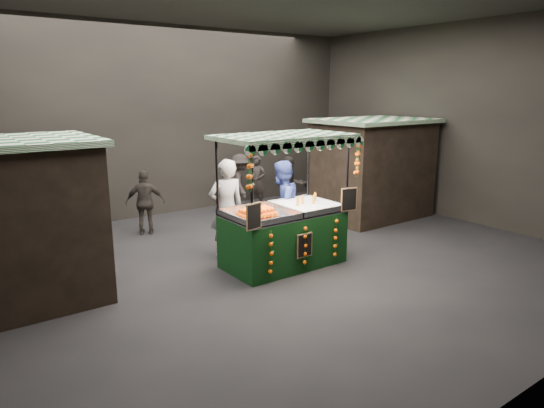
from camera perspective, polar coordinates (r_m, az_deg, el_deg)
ground at (r=9.51m, az=-0.21°, el=-7.14°), size 12.00×12.00×0.00m
market_hall at (r=8.92m, az=-0.22°, el=13.69°), size 12.10×10.10×5.05m
neighbour_stall_left at (r=8.52m, az=-29.43°, el=-2.10°), size 3.00×2.20×2.60m
neighbour_stall_right at (r=13.14m, az=11.68°, el=4.19°), size 3.00×2.20×2.60m
juice_stall at (r=9.26m, az=1.52°, el=-2.61°), size 2.61×1.53×2.53m
vendor_grey at (r=9.74m, az=-5.39°, el=-0.54°), size 0.79×0.58×2.00m
vendor_blue at (r=10.21m, az=1.14°, el=-0.16°), size 1.12×1.00×1.90m
shopper_0 at (r=11.05m, az=-21.67°, el=-0.39°), size 0.68×0.48×1.77m
shopper_1 at (r=13.14m, az=2.15°, el=2.18°), size 0.92×0.81×1.59m
shopper_2 at (r=11.68m, az=-14.68°, el=0.20°), size 0.97×0.73×1.53m
shopper_3 at (r=13.23m, az=-3.74°, el=2.36°), size 0.99×1.22×1.65m
shopper_5 at (r=12.96m, az=5.79°, el=1.76°), size 0.85×1.46×1.50m
shopper_6 at (r=13.95m, az=-1.82°, el=2.64°), size 0.61×0.66×1.50m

